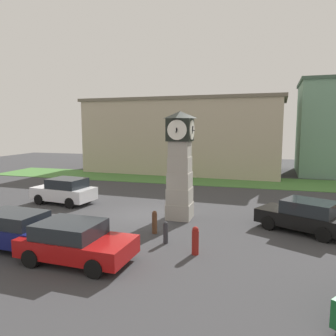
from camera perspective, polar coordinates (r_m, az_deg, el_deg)
ground_plane at (r=18.07m, az=-4.30°, el=-8.19°), size 67.42×67.42×0.00m
clock_tower at (r=16.90m, az=2.08°, el=0.36°), size 1.48×1.64×5.58m
bollard_near_tower at (r=12.69m, az=4.78°, el=-12.44°), size 0.27×0.27×1.09m
bollard_mid_row at (r=13.80m, az=-0.42°, el=-11.13°), size 0.20×0.20×0.92m
bollard_far_row at (r=14.98m, az=-2.36°, el=-9.37°), size 0.23×0.23×1.05m
car_near_tower at (r=14.40m, az=-24.58°, el=-9.82°), size 4.47×2.10×1.47m
car_by_building at (r=12.45m, az=-15.85°, el=-12.18°), size 4.10×2.24×1.44m
car_far_lot at (r=16.40m, az=22.66°, el=-7.66°), size 4.34×3.39×1.48m
car_silver_hatch at (r=21.49m, az=-17.53°, el=-3.80°), size 4.02×2.32×1.60m
pedestrian_near_bench at (r=28.39m, az=3.77°, el=-0.65°), size 0.46×0.39×1.55m
warehouse_blue_far at (r=35.27m, az=3.05°, el=5.67°), size 20.68×10.43×7.57m
grass_verge_far at (r=29.56m, az=5.41°, el=-2.04°), size 40.45×5.72×0.04m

